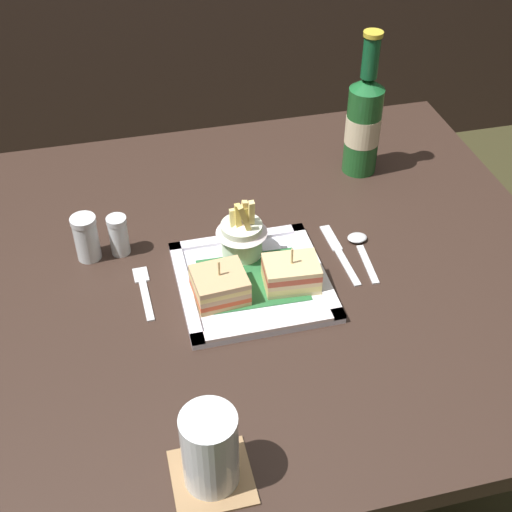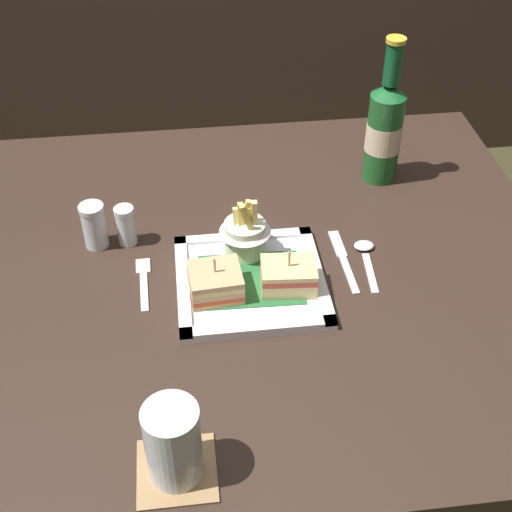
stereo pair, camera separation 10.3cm
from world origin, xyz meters
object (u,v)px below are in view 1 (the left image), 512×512
pepper_shaker (119,237)px  salt_shaker (87,240)px  water_glass (210,453)px  spoon (360,245)px  fries_cup (242,233)px  knife (339,252)px  dining_table (259,326)px  sandwich_half_left (220,286)px  sandwich_half_right (291,274)px  square_plate (252,282)px  fork (144,289)px  beer_bottle (364,122)px

pepper_shaker → salt_shaker: bearing=180.0°
water_glass → spoon: water_glass is taller
fries_cup → water_glass: (-0.13, -0.41, -0.00)m
knife → dining_table: bearing=179.5°
sandwich_half_left → fries_cup: fries_cup is taller
sandwich_half_right → spoon: bearing=27.1°
square_plate → fork: bearing=170.5°
beer_bottle → fork: (-0.46, -0.25, -0.11)m
sandwich_half_left → fries_cup: (0.06, 0.10, 0.02)m
dining_table → spoon: spoon is taller
water_glass → knife: size_ratio=0.71×
square_plate → spoon: square_plate is taller
fork → salt_shaker: 0.14m
knife → water_glass: bearing=-128.0°
sandwich_half_right → beer_bottle: beer_bottle is taller
sandwich_half_right → salt_shaker: size_ratio=1.11×
beer_bottle → pepper_shaker: beer_bottle is taller
beer_bottle → fork: size_ratio=2.23×
sandwich_half_right → fork: sandwich_half_right is taller
fries_cup → knife: size_ratio=0.69×
sandwich_half_right → salt_shaker: 0.35m
square_plate → pepper_shaker: 0.24m
square_plate → sandwich_half_right: 0.07m
spoon → pepper_shaker: (-0.41, 0.08, 0.03)m
sandwich_half_right → fries_cup: (-0.06, 0.10, 0.02)m
water_glass → pepper_shaker: size_ratio=1.58×
fork → fries_cup: bearing=13.5°
dining_table → knife: bearing=-0.5°
sandwich_half_left → salt_shaker: size_ratio=1.04×
fries_cup → salt_shaker: (-0.25, 0.06, -0.02)m
sandwich_half_right → sandwich_half_left: bearing=180.0°
fries_cup → water_glass: bearing=-107.9°
dining_table → knife: (0.14, -0.00, 0.15)m
beer_bottle → salt_shaker: size_ratio=3.43×
sandwich_half_right → dining_table: bearing=116.0°
square_plate → sandwich_half_right: (0.06, -0.02, 0.03)m
square_plate → sandwich_half_left: bearing=-157.1°
water_glass → sandwich_half_right: bearing=58.5°
dining_table → fries_cup: bearing=135.3°
water_glass → fork: water_glass is taller
water_glass → knife: 0.48m
fork → pepper_shaker: pepper_shaker is taller
sandwich_half_left → pepper_shaker: size_ratio=1.18×
square_plate → spoon: size_ratio=1.84×
square_plate → sandwich_half_left: sandwich_half_left is taller
dining_table → sandwich_half_right: sandwich_half_right is taller
salt_shaker → pepper_shaker: 0.05m
sandwich_half_right → knife: sandwich_half_right is taller
salt_shaker → pepper_shaker: (0.05, 0.00, -0.00)m
square_plate → pepper_shaker: bearing=146.1°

